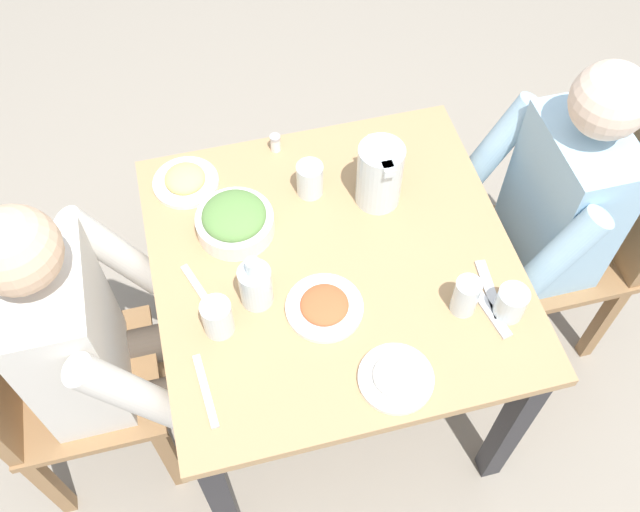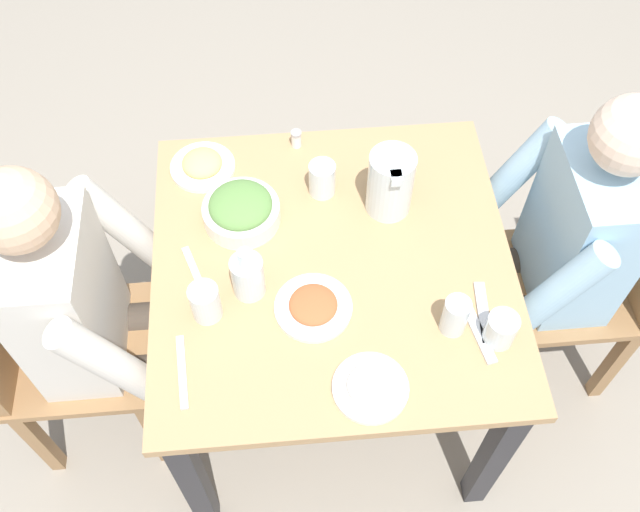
{
  "view_description": "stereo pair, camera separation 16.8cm",
  "coord_description": "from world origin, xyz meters",
  "px_view_note": "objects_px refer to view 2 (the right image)",
  "views": [
    {
      "loc": [
        -0.98,
        0.29,
        2.26
      ],
      "look_at": [
        0.03,
        0.03,
        0.72
      ],
      "focal_mm": 40.41,
      "sensor_mm": 36.0,
      "label": 1
    },
    {
      "loc": [
        -1.01,
        0.12,
        2.26
      ],
      "look_at": [
        0.03,
        0.03,
        0.72
      ],
      "focal_mm": 40.41,
      "sensor_mm": 36.0,
      "label": 2
    }
  ],
  "objects_px": {
    "chair_far": "(46,342)",
    "plate_yoghurt": "(371,386)",
    "plate_rice_curry": "(313,306)",
    "salad_bowl": "(241,210)",
    "plate_fries": "(202,165)",
    "diner_far": "(108,310)",
    "water_glass_by_pitcher": "(205,302)",
    "oil_carafe": "(248,277)",
    "water_glass_far_left": "(455,316)",
    "diner_near": "(543,248)",
    "water_glass_near_left": "(501,329)",
    "salt_shaker": "(296,139)",
    "chair_near": "(598,271)",
    "dining_table": "(332,287)",
    "water_pitcher": "(390,183)",
    "water_glass_near_right": "(322,179)"
  },
  "relations": [
    {
      "from": "chair_far",
      "to": "plate_yoghurt",
      "type": "bearing_deg",
      "value": -110.78
    },
    {
      "from": "chair_far",
      "to": "plate_rice_curry",
      "type": "xyz_separation_m",
      "value": [
        -0.1,
        -0.73,
        0.26
      ]
    },
    {
      "from": "salad_bowl",
      "to": "plate_fries",
      "type": "distance_m",
      "value": 0.22
    },
    {
      "from": "diner_far",
      "to": "water_glass_by_pitcher",
      "type": "distance_m",
      "value": 0.32
    },
    {
      "from": "plate_rice_curry",
      "to": "oil_carafe",
      "type": "bearing_deg",
      "value": 65.7
    },
    {
      "from": "chair_far",
      "to": "water_glass_far_left",
      "type": "bearing_deg",
      "value": -99.55
    },
    {
      "from": "diner_near",
      "to": "oil_carafe",
      "type": "distance_m",
      "value": 0.83
    },
    {
      "from": "water_glass_near_left",
      "to": "oil_carafe",
      "type": "distance_m",
      "value": 0.61
    },
    {
      "from": "diner_far",
      "to": "salt_shaker",
      "type": "height_order",
      "value": "diner_far"
    },
    {
      "from": "chair_near",
      "to": "oil_carafe",
      "type": "distance_m",
      "value": 1.06
    },
    {
      "from": "dining_table",
      "to": "salad_bowl",
      "type": "xyz_separation_m",
      "value": [
        0.16,
        0.23,
        0.16
      ]
    },
    {
      "from": "salad_bowl",
      "to": "plate_rice_curry",
      "type": "height_order",
      "value": "salad_bowl"
    },
    {
      "from": "water_glass_far_left",
      "to": "salt_shaker",
      "type": "xyz_separation_m",
      "value": [
        0.62,
        0.33,
        -0.03
      ]
    },
    {
      "from": "chair_near",
      "to": "water_pitcher",
      "type": "xyz_separation_m",
      "value": [
        0.11,
        0.63,
        0.34
      ]
    },
    {
      "from": "plate_fries",
      "to": "water_glass_near_right",
      "type": "distance_m",
      "value": 0.34
    },
    {
      "from": "plate_yoghurt",
      "to": "water_pitcher",
      "type": "bearing_deg",
      "value": -12.21
    },
    {
      "from": "water_glass_far_left",
      "to": "water_glass_near_right",
      "type": "distance_m",
      "value": 0.52
    },
    {
      "from": "chair_near",
      "to": "water_glass_near_left",
      "type": "relative_size",
      "value": 10.0
    },
    {
      "from": "diner_far",
      "to": "water_pitcher",
      "type": "height_order",
      "value": "diner_far"
    },
    {
      "from": "water_glass_near_left",
      "to": "salt_shaker",
      "type": "xyz_separation_m",
      "value": [
        0.66,
        0.43,
        -0.02
      ]
    },
    {
      "from": "diner_near",
      "to": "oil_carafe",
      "type": "height_order",
      "value": "diner_near"
    },
    {
      "from": "plate_rice_curry",
      "to": "salt_shaker",
      "type": "height_order",
      "value": "salt_shaker"
    },
    {
      "from": "chair_near",
      "to": "water_glass_by_pitcher",
      "type": "distance_m",
      "value": 1.16
    },
    {
      "from": "chair_near",
      "to": "water_glass_near_left",
      "type": "bearing_deg",
      "value": 126.4
    },
    {
      "from": "salad_bowl",
      "to": "plate_fries",
      "type": "height_order",
      "value": "salad_bowl"
    },
    {
      "from": "dining_table",
      "to": "water_glass_near_left",
      "type": "bearing_deg",
      "value": -124.25
    },
    {
      "from": "diner_far",
      "to": "water_glass_near_left",
      "type": "height_order",
      "value": "diner_far"
    },
    {
      "from": "plate_fries",
      "to": "salt_shaker",
      "type": "xyz_separation_m",
      "value": [
        0.06,
        -0.27,
        0.01
      ]
    },
    {
      "from": "water_glass_near_right",
      "to": "oil_carafe",
      "type": "distance_m",
      "value": 0.36
    },
    {
      "from": "water_glass_by_pitcher",
      "to": "salad_bowl",
      "type": "bearing_deg",
      "value": -18.17
    },
    {
      "from": "chair_far",
      "to": "diner_near",
      "type": "relative_size",
      "value": 0.75
    },
    {
      "from": "water_glass_near_right",
      "to": "salt_shaker",
      "type": "relative_size",
      "value": 1.86
    },
    {
      "from": "plate_rice_curry",
      "to": "water_glass_by_pitcher",
      "type": "bearing_deg",
      "value": 87.47
    },
    {
      "from": "salad_bowl",
      "to": "water_glass_far_left",
      "type": "relative_size",
      "value": 1.85
    },
    {
      "from": "water_pitcher",
      "to": "salad_bowl",
      "type": "height_order",
      "value": "water_pitcher"
    },
    {
      "from": "water_pitcher",
      "to": "water_glass_far_left",
      "type": "xyz_separation_m",
      "value": [
        -0.38,
        -0.1,
        -0.04
      ]
    },
    {
      "from": "diner_far",
      "to": "water_glass_by_pitcher",
      "type": "relative_size",
      "value": 11.42
    },
    {
      "from": "water_glass_by_pitcher",
      "to": "chair_far",
      "type": "bearing_deg",
      "value": 79.5
    },
    {
      "from": "dining_table",
      "to": "water_glass_near_right",
      "type": "bearing_deg",
      "value": 1.58
    },
    {
      "from": "water_glass_by_pitcher",
      "to": "water_glass_near_right",
      "type": "relative_size",
      "value": 1.02
    },
    {
      "from": "water_pitcher",
      "to": "salad_bowl",
      "type": "xyz_separation_m",
      "value": [
        -0.01,
        0.39,
        -0.05
      ]
    },
    {
      "from": "diner_near",
      "to": "plate_rice_curry",
      "type": "xyz_separation_m",
      "value": [
        -0.2,
        0.65,
        0.11
      ]
    },
    {
      "from": "diner_far",
      "to": "plate_fries",
      "type": "relative_size",
      "value": 6.49
    },
    {
      "from": "chair_near",
      "to": "salt_shaker",
      "type": "relative_size",
      "value": 16.09
    },
    {
      "from": "dining_table",
      "to": "water_glass_near_left",
      "type": "distance_m",
      "value": 0.47
    },
    {
      "from": "water_glass_near_left",
      "to": "diner_far",
      "type": "bearing_deg",
      "value": 77.24
    },
    {
      "from": "dining_table",
      "to": "salt_shaker",
      "type": "xyz_separation_m",
      "value": [
        0.41,
        0.06,
        0.15
      ]
    },
    {
      "from": "dining_table",
      "to": "diner_far",
      "type": "bearing_deg",
      "value": 93.28
    },
    {
      "from": "chair_near",
      "to": "salad_bowl",
      "type": "relative_size",
      "value": 4.29
    },
    {
      "from": "plate_rice_curry",
      "to": "plate_fries",
      "type": "distance_m",
      "value": 0.55
    }
  ]
}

